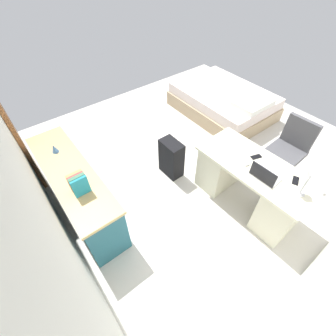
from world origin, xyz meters
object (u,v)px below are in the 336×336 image
suitcase_black (171,158)px  cell_phone_near_laptop (296,181)px  office_chair (287,153)px  laptop (265,175)px  desk_lamp (306,175)px  credenza (78,191)px  computer_mouse (247,163)px  figurine_small (54,149)px  cell_phone_by_mouse (256,157)px  bed (223,102)px  desk (249,184)px

suitcase_black → cell_phone_near_laptop: 1.68m
office_chair → suitcase_black: size_ratio=1.55×
suitcase_black → laptop: (-1.25, -0.35, 0.48)m
desk_lamp → credenza: bearing=45.9°
suitcase_black → computer_mouse: computer_mouse is taller
credenza → figurine_small: bearing=0.2°
suitcase_black → computer_mouse: (-0.99, -0.38, 0.45)m
credenza → cell_phone_by_mouse: (-1.19, -1.94, 0.35)m
bed → cell_phone_near_laptop: cell_phone_near_laptop is taller
laptop → cell_phone_by_mouse: laptop is taller
office_chair → desk_lamp: (-0.54, 0.86, 0.57)m
cell_phone_near_laptop → figurine_small: 2.89m
bed → suitcase_black: size_ratio=3.16×
cell_phone_near_laptop → cell_phone_by_mouse: (0.52, 0.03, 0.00)m
laptop → credenza: bearing=49.7°
cell_phone_near_laptop → cell_phone_by_mouse: same height
desk → desk_lamp: (-0.51, -0.02, 0.61)m
figurine_small → bed: bearing=-88.8°
desk → cell_phone_by_mouse: 0.38m
office_chair → laptop: size_ratio=2.97×
suitcase_black → cell_phone_by_mouse: (-0.98, -0.57, 0.44)m
computer_mouse → desk_lamp: (-0.59, -0.09, 0.24)m
cell_phone_near_laptop → figurine_small: figurine_small is taller
suitcase_black → desk_lamp: size_ratio=1.76×
computer_mouse → cell_phone_by_mouse: size_ratio=0.74×
office_chair → bed: (1.73, -0.56, -0.18)m
office_chair → credenza: (1.26, 2.70, -0.03)m
cell_phone_by_mouse → credenza: bearing=76.6°
figurine_small → cell_phone_near_laptop: bearing=-136.9°
credenza → cell_phone_by_mouse: credenza is taller
suitcase_black → laptop: bearing=-165.3°
office_chair → cell_phone_by_mouse: bearing=84.8°
suitcase_black → office_chair: bearing=-129.0°
suitcase_black → cell_phone_by_mouse: size_ratio=4.46×
suitcase_black → laptop: size_ratio=1.91×
computer_mouse → cell_phone_near_laptop: size_ratio=0.74×
office_chair → desk_lamp: desk_lamp is taller
bed → computer_mouse: (-1.67, 1.51, 0.51)m
office_chair → suitcase_black: 1.70m
cell_phone_by_mouse → laptop: bearing=158.7°
cell_phone_near_laptop → desk_lamp: 0.30m
credenza → laptop: (-1.46, -1.72, 0.39)m
computer_mouse → cell_phone_near_laptop: (-0.51, -0.22, -0.01)m
computer_mouse → cell_phone_near_laptop: bearing=-158.1°
desk_lamp → cell_phone_by_mouse: bearing=-9.0°
cell_phone_near_laptop → suitcase_black: bearing=-2.0°
office_chair → credenza: bearing=65.1°
laptop → computer_mouse: 0.27m
office_chair → desk_lamp: size_ratio=2.72×
bed → cell_phone_by_mouse: bearing=141.5°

